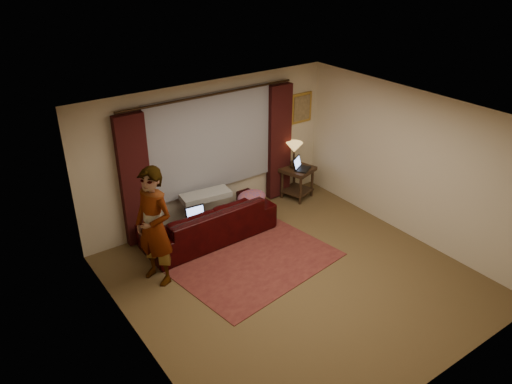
# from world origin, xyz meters

# --- Properties ---
(floor) EXTENTS (5.00, 5.00, 0.01)m
(floor) POSITION_xyz_m (0.00, 0.00, -0.01)
(floor) COLOR brown
(floor) RESTS_ON ground
(ceiling) EXTENTS (5.00, 5.00, 0.02)m
(ceiling) POSITION_xyz_m (0.00, 0.00, 2.60)
(ceiling) COLOR silver
(ceiling) RESTS_ON ground
(wall_back) EXTENTS (5.00, 0.02, 2.60)m
(wall_back) POSITION_xyz_m (0.00, 2.50, 1.30)
(wall_back) COLOR beige
(wall_back) RESTS_ON ground
(wall_front) EXTENTS (5.00, 0.02, 2.60)m
(wall_front) POSITION_xyz_m (0.00, -2.50, 1.30)
(wall_front) COLOR beige
(wall_front) RESTS_ON ground
(wall_left) EXTENTS (0.02, 5.00, 2.60)m
(wall_left) POSITION_xyz_m (-2.50, 0.00, 1.30)
(wall_left) COLOR beige
(wall_left) RESTS_ON ground
(wall_right) EXTENTS (0.02, 5.00, 2.60)m
(wall_right) POSITION_xyz_m (2.50, 0.00, 1.30)
(wall_right) COLOR beige
(wall_right) RESTS_ON ground
(sheer_curtain) EXTENTS (2.50, 0.05, 1.80)m
(sheer_curtain) POSITION_xyz_m (0.00, 2.44, 1.50)
(sheer_curtain) COLOR #94949B
(sheer_curtain) RESTS_ON wall_back
(drape_left) EXTENTS (0.50, 0.14, 2.30)m
(drape_left) POSITION_xyz_m (-1.50, 2.39, 1.18)
(drape_left) COLOR #340E0D
(drape_left) RESTS_ON floor
(drape_right) EXTENTS (0.50, 0.14, 2.30)m
(drape_right) POSITION_xyz_m (1.50, 2.39, 1.18)
(drape_right) COLOR #340E0D
(drape_right) RESTS_ON floor
(curtain_rod) EXTENTS (0.04, 0.04, 3.40)m
(curtain_rod) POSITION_xyz_m (0.00, 2.39, 2.38)
(curtain_rod) COLOR black
(curtain_rod) RESTS_ON wall_back
(picture_frame) EXTENTS (0.50, 0.04, 0.60)m
(picture_frame) POSITION_xyz_m (2.10, 2.47, 1.75)
(picture_frame) COLOR gold
(picture_frame) RESTS_ON wall_back
(sofa) EXTENTS (2.37, 1.07, 0.95)m
(sofa) POSITION_xyz_m (-0.48, 1.82, 0.47)
(sofa) COLOR black
(sofa) RESTS_ON floor
(throw_blanket) EXTENTS (0.92, 0.46, 0.10)m
(throw_blanket) POSITION_xyz_m (-0.36, 2.08, 0.95)
(throw_blanket) COLOR #999992
(throw_blanket) RESTS_ON sofa
(clothing_pile) EXTENTS (0.63, 0.53, 0.23)m
(clothing_pile) POSITION_xyz_m (0.37, 1.72, 0.59)
(clothing_pile) COLOR #7E4155
(clothing_pile) RESTS_ON sofa
(laptop_sofa) EXTENTS (0.38, 0.41, 0.25)m
(laptop_sofa) POSITION_xyz_m (-0.75, 1.68, 0.60)
(laptop_sofa) COLOR black
(laptop_sofa) RESTS_ON sofa
(area_rug) EXTENTS (2.75, 2.04, 0.01)m
(area_rug) POSITION_xyz_m (-0.23, 0.68, 0.01)
(area_rug) COLOR maroon
(area_rug) RESTS_ON floor
(end_table) EXTENTS (0.71, 0.71, 0.66)m
(end_table) POSITION_xyz_m (1.79, 2.13, 0.33)
(end_table) COLOR black
(end_table) RESTS_ON floor
(tiffany_lamp) EXTENTS (0.44, 0.44, 0.53)m
(tiffany_lamp) POSITION_xyz_m (1.73, 2.20, 0.92)
(tiffany_lamp) COLOR olive
(tiffany_lamp) RESTS_ON end_table
(laptop_table) EXTENTS (0.48, 0.49, 0.24)m
(laptop_table) POSITION_xyz_m (1.82, 2.01, 0.78)
(laptop_table) COLOR black
(laptop_table) RESTS_ON end_table
(person) EXTENTS (0.71, 0.71, 1.89)m
(person) POSITION_xyz_m (-1.72, 1.24, 0.95)
(person) COLOR #999992
(person) RESTS_ON floor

